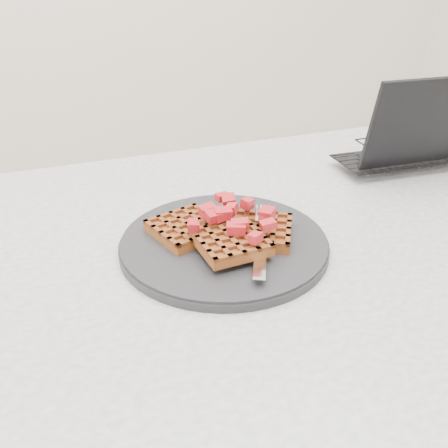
% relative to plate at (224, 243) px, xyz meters
% --- Properties ---
extents(table, '(1.20, 0.80, 0.75)m').
position_rel_plate_xyz_m(table, '(0.12, 0.01, -0.12)').
color(table, silver).
rests_on(table, ground).
extents(plate, '(0.30, 0.30, 0.02)m').
position_rel_plate_xyz_m(plate, '(0.00, 0.00, 0.00)').
color(plate, black).
rests_on(plate, table).
extents(waffles, '(0.22, 0.18, 0.03)m').
position_rel_plate_xyz_m(waffles, '(0.00, -0.00, 0.02)').
color(waffles, brown).
rests_on(waffles, plate).
extents(strawberry_pile, '(0.15, 0.15, 0.02)m').
position_rel_plate_xyz_m(strawberry_pile, '(-0.00, 0.00, 0.05)').
color(strawberry_pile, '#98000A').
rests_on(strawberry_pile, waffles).
extents(fork, '(0.10, 0.17, 0.02)m').
position_rel_plate_xyz_m(fork, '(0.04, -0.04, 0.02)').
color(fork, silver).
rests_on(fork, plate).
extents(laptop, '(0.29, 0.22, 0.19)m').
position_rel_plate_xyz_m(laptop, '(0.45, 0.18, 0.03)').
color(laptop, black).
rests_on(laptop, table).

